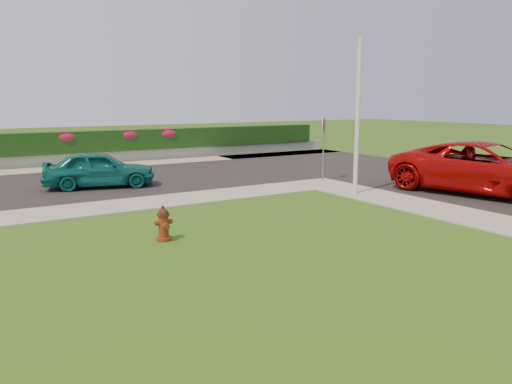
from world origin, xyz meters
TOP-DOWN VIEW (x-y plane):
  - ground at (0.00, 0.00)m, footprint 120.00×120.00m
  - curb_corner at (7.00, 9.00)m, footprint 2.00×2.00m
  - sidewalk_beyond at (-1.00, 19.00)m, footprint 34.00×2.00m
  - retaining_wall at (-1.00, 20.50)m, footprint 34.00×0.40m
  - hedge at (-1.00, 20.60)m, footprint 32.00×0.90m
  - fire_hydrant at (-1.25, 4.61)m, footprint 0.42×0.40m
  - suv_red at (10.50, 4.22)m, footprint 4.40×7.00m
  - sedan_teal at (-0.67, 12.67)m, footprint 4.30×2.55m
  - utility_pole at (6.69, 6.71)m, footprint 0.16×0.16m
  - stop_sign at (7.50, 9.51)m, footprint 0.56×0.48m
  - flower_clump_d at (-0.32, 20.50)m, footprint 1.36×0.87m
  - flower_clump_e at (2.92, 20.50)m, footprint 1.35×0.87m
  - flower_clump_f at (5.14, 20.50)m, footprint 1.40×0.90m

SIDE VIEW (x-z plane):
  - ground at x=0.00m, z-range 0.00..0.00m
  - curb_corner at x=7.00m, z-range 0.00..0.04m
  - sidewalk_beyond at x=-1.00m, z-range 0.00..0.04m
  - retaining_wall at x=-1.00m, z-range 0.00..0.60m
  - fire_hydrant at x=-1.25m, z-range -0.02..0.81m
  - sedan_teal at x=-0.67m, z-range 0.04..1.41m
  - suv_red at x=10.50m, z-range 0.04..1.84m
  - hedge at x=-1.00m, z-range 0.60..1.70m
  - flower_clump_f at x=5.14m, z-range 1.07..1.77m
  - flower_clump_d at x=-0.32m, z-range 1.09..1.77m
  - flower_clump_e at x=2.92m, z-range 1.09..1.77m
  - stop_sign at x=7.50m, z-range 0.65..3.29m
  - utility_pole at x=6.69m, z-range 0.00..5.36m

